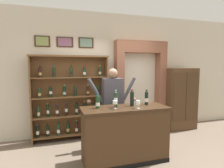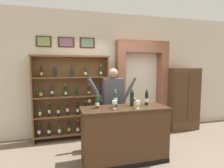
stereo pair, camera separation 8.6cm
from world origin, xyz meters
TOP-DOWN VIEW (x-y plane):
  - ground_plane at (0.00, 0.00)m, footprint 14.00×14.00m
  - back_wall at (-0.00, 1.71)m, footprint 12.00×0.19m
  - wine_shelf at (-0.90, 1.38)m, footprint 1.83×0.30m
  - archway_doorway at (0.99, 1.57)m, footprint 1.45×0.45m
  - side_cabinet at (2.14, 1.26)m, footprint 0.86×0.48m
  - tasting_counter at (-0.02, -0.00)m, footprint 1.61×0.61m
  - shopkeeper at (-0.07, 0.63)m, footprint 1.10×0.22m
  - tasting_bottle_bianco at (-0.52, 0.07)m, footprint 0.07×0.07m
  - tasting_bottle_vin_santo at (-0.18, 0.07)m, footprint 0.07×0.07m
  - tasting_bottle_super_tuscan at (0.14, 0.06)m, footprint 0.07×0.07m
  - tasting_bottle_chianti at (0.46, 0.08)m, footprint 0.07×0.07m
  - wine_glass_left at (0.16, -0.16)m, footprint 0.07×0.07m
  - wine_glass_spare at (-0.24, -0.07)m, footprint 0.08×0.08m

SIDE VIEW (x-z plane):
  - ground_plane at x=0.00m, z-range -0.02..0.00m
  - tasting_counter at x=-0.02m, z-range 0.00..1.03m
  - side_cabinet at x=2.14m, z-range 0.00..1.73m
  - wine_shelf at x=-0.90m, z-range 0.01..2.04m
  - shopkeeper at x=-0.07m, z-range 0.21..1.95m
  - wine_glass_left at x=0.16m, z-range 1.05..1.20m
  - wine_glass_spare at x=-0.24m, z-range 1.07..1.21m
  - tasting_bottle_bianco at x=-0.52m, z-range 1.01..1.29m
  - tasting_bottle_chianti at x=0.46m, z-range 1.02..1.32m
  - tasting_bottle_vin_santo at x=-0.18m, z-range 1.02..1.34m
  - tasting_bottle_super_tuscan at x=0.14m, z-range 1.03..1.34m
  - archway_doorway at x=0.99m, z-range 0.15..2.60m
  - back_wall at x=0.00m, z-range 0.00..3.16m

